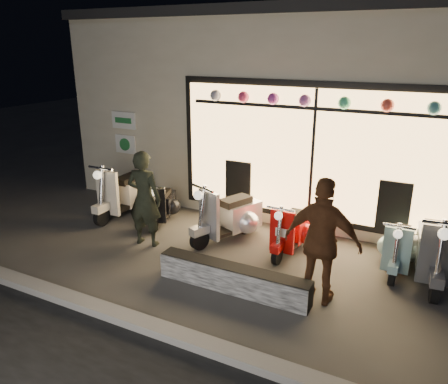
{
  "coord_description": "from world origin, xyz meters",
  "views": [
    {
      "loc": [
        2.91,
        -5.78,
        3.48
      ],
      "look_at": [
        -0.36,
        0.6,
        1.05
      ],
      "focal_mm": 35.0,
      "sensor_mm": 36.0,
      "label": 1
    }
  ],
  "objects_px": {
    "man": "(144,199)",
    "scooter_silver": "(233,215)",
    "graffiti_barrier": "(233,278)",
    "woman": "(322,242)",
    "scooter_red": "(292,229)"
  },
  "relations": [
    {
      "from": "scooter_silver",
      "to": "man",
      "type": "height_order",
      "value": "man"
    },
    {
      "from": "scooter_red",
      "to": "man",
      "type": "relative_size",
      "value": 0.75
    },
    {
      "from": "man",
      "to": "woman",
      "type": "relative_size",
      "value": 0.96
    },
    {
      "from": "graffiti_barrier",
      "to": "scooter_silver",
      "type": "xyz_separation_m",
      "value": [
        -0.83,
        1.71,
        0.24
      ]
    },
    {
      "from": "scooter_silver",
      "to": "scooter_red",
      "type": "height_order",
      "value": "scooter_silver"
    },
    {
      "from": "scooter_red",
      "to": "man",
      "type": "distance_m",
      "value": 2.68
    },
    {
      "from": "graffiti_barrier",
      "to": "man",
      "type": "height_order",
      "value": "man"
    },
    {
      "from": "graffiti_barrier",
      "to": "woman",
      "type": "height_order",
      "value": "woman"
    },
    {
      "from": "man",
      "to": "scooter_silver",
      "type": "bearing_deg",
      "value": -149.61
    },
    {
      "from": "man",
      "to": "woman",
      "type": "height_order",
      "value": "woman"
    },
    {
      "from": "graffiti_barrier",
      "to": "scooter_red",
      "type": "bearing_deg",
      "value": 79.87
    },
    {
      "from": "scooter_silver",
      "to": "woman",
      "type": "height_order",
      "value": "woman"
    },
    {
      "from": "graffiti_barrier",
      "to": "scooter_silver",
      "type": "bearing_deg",
      "value": 115.83
    },
    {
      "from": "woman",
      "to": "graffiti_barrier",
      "type": "bearing_deg",
      "value": 15.72
    },
    {
      "from": "graffiti_barrier",
      "to": "woman",
      "type": "distance_m",
      "value": 1.44
    }
  ]
}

